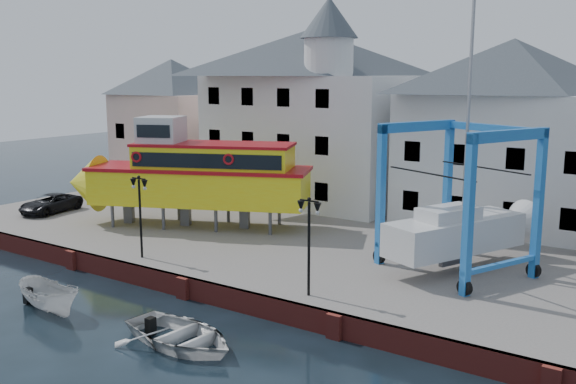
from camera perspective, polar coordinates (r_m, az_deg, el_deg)
The scene contains 13 objects.
ground at distance 30.24m, azimuth -9.20°, elevation -9.30°, with size 140.00×140.00×0.00m, color black.
hardstanding at distance 38.42m, azimuth 2.13°, elevation -4.08°, with size 44.00×22.00×1.00m, color slate.
quay_wall at distance 30.14m, azimuth -9.09°, elevation -8.35°, with size 44.00×0.47×1.00m.
building_pink at distance 54.07m, azimuth -10.19°, elevation 6.08°, with size 8.00×7.00×10.30m.
building_white_main at distance 46.12m, azimuth 1.96°, elevation 6.99°, with size 14.00×8.30×14.00m.
building_white_right at distance 41.10m, azimuth 19.05°, elevation 4.95°, with size 12.00×8.00×11.20m.
lamp_post_left at distance 32.73m, azimuth -13.06°, elevation -0.33°, with size 1.12×0.32×4.20m.
lamp_post_right at distance 26.39m, azimuth 1.88°, elevation -2.65°, with size 1.12×0.32×4.20m.
tour_boat at distance 39.26m, azimuth -9.12°, elevation 1.51°, with size 15.39×9.33×6.62m.
travel_lift at distance 31.58m, azimuth 15.64°, elevation -2.65°, with size 7.53×8.89×13.18m.
van at distance 45.68m, azimuth -20.36°, elevation -0.96°, with size 2.02×4.39×1.22m, color black.
motorboat_a at distance 30.12m, azimuth -20.33°, elevation -9.93°, with size 1.49×3.96×1.53m, color silver.
motorboat_b at distance 25.39m, azimuth -9.51°, elevation -13.28°, with size 3.65×5.11×1.06m, color silver.
Camera 1 is at (19.74, -20.51, 10.19)m, focal length 40.00 mm.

